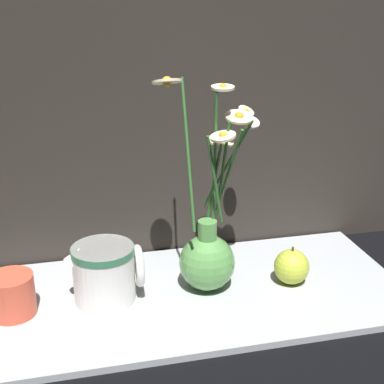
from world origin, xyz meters
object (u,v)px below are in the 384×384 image
(vase_with_flowers, at_px, (208,251))
(ceramic_pitcher, at_px, (105,270))
(yellow_mug, at_px, (10,296))
(orange_fruit, at_px, (292,267))

(vase_with_flowers, bearing_deg, ceramic_pitcher, 179.55)
(yellow_mug, bearing_deg, ceramic_pitcher, 4.91)
(yellow_mug, xyz_separation_m, orange_fruit, (0.49, -0.01, -0.00))
(vase_with_flowers, distance_m, yellow_mug, 0.34)
(orange_fruit, bearing_deg, ceramic_pitcher, 176.49)
(orange_fruit, bearing_deg, vase_with_flowers, 172.91)
(yellow_mug, xyz_separation_m, ceramic_pitcher, (0.16, 0.01, 0.02))
(vase_with_flowers, height_order, orange_fruit, vase_with_flowers)
(ceramic_pitcher, bearing_deg, orange_fruit, -3.51)
(ceramic_pitcher, distance_m, orange_fruit, 0.34)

